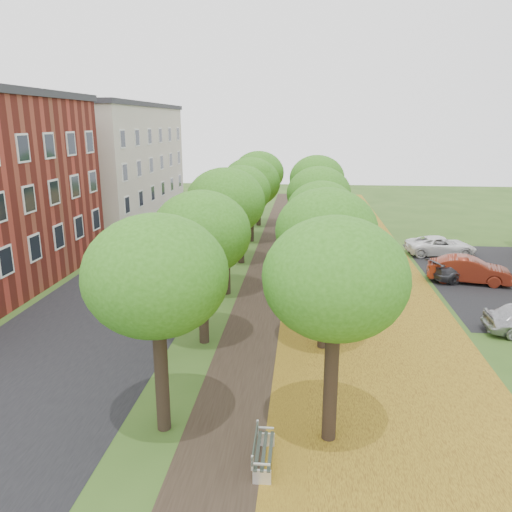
% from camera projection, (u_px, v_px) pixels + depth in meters
% --- Properties ---
extents(ground, '(120.00, 120.00, 0.00)m').
position_uv_depth(ground, '(238.00, 432.00, 14.51)').
color(ground, '#2D4C19').
rests_on(ground, ground).
extents(street_asphalt, '(8.00, 70.00, 0.01)m').
position_uv_depth(street_asphalt, '(147.00, 274.00, 29.63)').
color(street_asphalt, black).
rests_on(street_asphalt, ground).
extents(footpath, '(3.20, 70.00, 0.01)m').
position_uv_depth(footpath, '(272.00, 278.00, 28.92)').
color(footpath, black).
rests_on(footpath, ground).
extents(leaf_verge, '(7.50, 70.00, 0.01)m').
position_uv_depth(leaf_verge, '(360.00, 280.00, 28.45)').
color(leaf_verge, '#AB861F').
rests_on(leaf_verge, ground).
extents(parking_lot, '(9.00, 16.00, 0.01)m').
position_uv_depth(parking_lot, '(508.00, 279.00, 28.61)').
color(parking_lot, black).
rests_on(parking_lot, ground).
extents(tree_row_west, '(3.92, 33.92, 6.20)m').
position_uv_depth(tree_row_west, '(234.00, 200.00, 27.95)').
color(tree_row_west, black).
rests_on(tree_row_west, ground).
extents(tree_row_east, '(3.92, 33.92, 6.20)m').
position_uv_depth(tree_row_east, '(320.00, 201.00, 27.50)').
color(tree_row_east, black).
rests_on(tree_row_east, ground).
extents(building_cream, '(10.30, 20.30, 10.40)m').
position_uv_depth(building_cream, '(104.00, 161.00, 46.46)').
color(building_cream, beige).
rests_on(building_cream, ground).
extents(bench, '(0.50, 1.67, 0.79)m').
position_uv_depth(bench, '(262.00, 451.00, 13.06)').
color(bench, '#273129').
rests_on(bench, ground).
extents(car_red, '(4.63, 2.40, 1.45)m').
position_uv_depth(car_red, '(469.00, 270.00, 27.90)').
color(car_red, maroon).
rests_on(car_red, ground).
extents(car_grey, '(4.72, 3.15, 1.27)m').
position_uv_depth(car_grey, '(466.00, 269.00, 28.40)').
color(car_grey, '#35363B').
rests_on(car_grey, ground).
extents(car_white, '(4.74, 2.49, 1.27)m').
position_uv_depth(car_white, '(441.00, 246.00, 33.70)').
color(car_white, white).
rests_on(car_white, ground).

